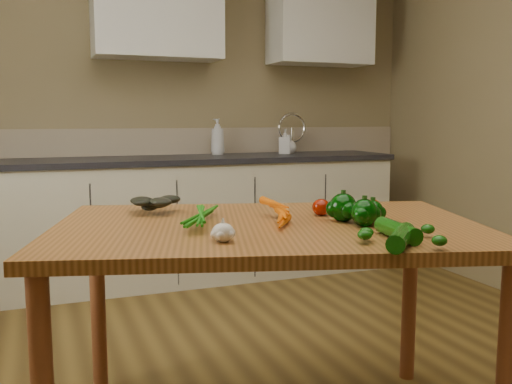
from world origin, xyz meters
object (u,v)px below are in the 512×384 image
Objects in this scene: soap_bottle_b at (285,141)px; tomato_c at (373,207)px; pepper_a at (343,208)px; pepper_b at (373,212)px; tomato_b at (340,204)px; zucchini_a at (398,231)px; pepper_c at (364,213)px; zucchini_b at (401,238)px; leafy_greens at (154,200)px; soap_bottle_c at (289,144)px; soap_bottle_a at (218,137)px; garlic_bulb at (223,233)px; carrot_bunch at (255,212)px; tomato_a at (321,207)px; table at (268,248)px.

tomato_c is (-0.60, -2.19, -0.16)m from soap_bottle_b.
pepper_a reaches higher than pepper_b.
soap_bottle_b is at bearing 73.41° from pepper_b.
zucchini_a is at bearing -100.13° from tomato_b.
zucchini_a is at bearing -94.72° from pepper_c.
pepper_c is at bearing 77.34° from zucchini_b.
leafy_greens reaches higher than pepper_a.
pepper_c is (-0.80, -2.40, -0.12)m from soap_bottle_c.
soap_bottle_c is 0.69× the size of zucchini_a.
pepper_c is at bearing 104.74° from soap_bottle_b.
tomato_b is (0.08, 0.30, -0.02)m from pepper_c.
soap_bottle_b is 2.52m from pepper_c.
zucchini_a is (-0.26, -2.70, -0.20)m from soap_bottle_a.
carrot_bunch is at bearing 52.28° from garlic_bulb.
leafy_greens is 0.74m from tomato_b.
tomato_a is (0.59, -0.28, -0.02)m from leafy_greens.
carrot_bunch is at bearing 55.39° from soap_bottle_a.
soap_bottle_b reaches higher than pepper_b.
soap_bottle_c is 2.54m from pepper_c.
soap_bottle_a is 2.35m from carrot_bunch.
tomato_c is (0.70, 0.27, -0.00)m from garlic_bulb.
garlic_bulb is 0.54m from pepper_c.
garlic_bulb is 0.54m from pepper_a.
carrot_bunch is 4.07× the size of garlic_bulb.
garlic_bulb reaches higher than zucchini_a.
leafy_greens is at bearing 85.72° from soap_bottle_b.
zucchini_a is at bearing -89.44° from pepper_a.
garlic_bulb is at bearing -173.00° from pepper_c.
pepper_a is 1.61× the size of tomato_c.
carrot_bunch is (-0.57, -2.27, -0.19)m from soap_bottle_a.
zucchini_a is at bearing 63.97° from soap_bottle_a.
table is 24.93× the size of garlic_bulb.
pepper_b is at bearing 37.47° from pepper_c.
soap_bottle_b is 1.33× the size of soap_bottle_c.
table is 0.14m from carrot_bunch.
soap_bottle_a is 4.34× the size of tomato_c.
carrot_bunch is at bearing 63.04° from soap_bottle_c.
soap_bottle_a is 0.98× the size of carrot_bunch.
leafy_greens is 0.84m from pepper_b.
garlic_bulb is (0.09, -0.59, -0.02)m from leafy_greens.
soap_bottle_c reaches higher than zucchini_b.
zucchini_b is (-0.24, -0.52, -0.00)m from tomato_c.
soap_bottle_c is at bearing 52.63° from leafy_greens.
zucchini_a is (-0.09, -0.53, -0.00)m from tomato_b.
soap_bottle_c is 0.68× the size of zucchini_b.
soap_bottle_a reaches higher than zucchini_a.
pepper_b is at bearing 72.82° from zucchini_a.
pepper_c is 1.45× the size of tomato_b.
zucchini_a is (-0.02, -0.22, -0.02)m from pepper_c.
carrot_bunch is at bearing -47.43° from leafy_greens.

